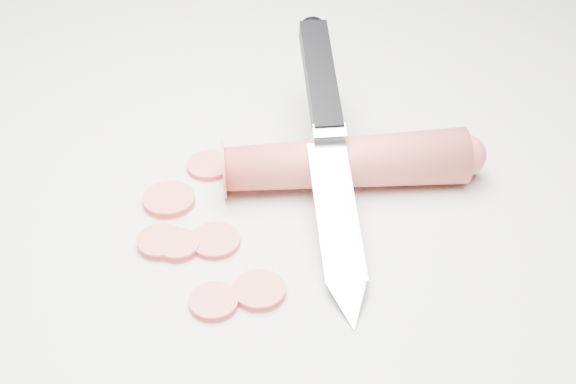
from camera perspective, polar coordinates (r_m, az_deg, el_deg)
The scene contains 10 objects.
ground at distance 0.61m, azimuth -2.58°, elevation -0.97°, with size 2.40×2.40×0.00m, color beige.
carrot at distance 0.61m, azimuth 4.13°, elevation 2.12°, with size 0.04×0.04×0.19m, color #D44A3E.
carrot_slice_0 at distance 0.61m, azimuth -8.46°, elevation -0.55°, with size 0.04×0.04×0.01m, color #E06646.
carrot_slice_1 at distance 0.53m, azimuth -5.31°, elevation -7.79°, with size 0.03×0.03×0.01m, color #E06646.
carrot_slice_2 at distance 0.58m, azimuth -9.01°, elevation -3.54°, with size 0.03×0.03×0.01m, color #E06646.
carrot_slice_3 at distance 0.57m, azimuth -7.81°, elevation -3.80°, with size 0.03×0.03×0.01m, color #E06646.
carrot_slice_4 at distance 0.57m, azimuth -5.21°, elevation -3.48°, with size 0.04×0.04×0.01m, color #E06646.
carrot_slice_5 at distance 0.64m, azimuth -5.64°, elevation 1.86°, with size 0.04×0.04×0.01m, color #E06646.
carrot_slice_6 at distance 0.54m, azimuth -2.06°, elevation -7.03°, with size 0.04×0.04×0.01m, color #E06646.
kitchen_knife at distance 0.59m, azimuth 3.16°, elevation 3.05°, with size 0.19×0.23×0.09m, color silver, non-canonical shape.
Camera 1 is at (0.28, -0.37, 0.39)m, focal length 50.00 mm.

